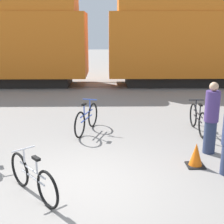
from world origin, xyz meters
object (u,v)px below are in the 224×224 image
at_px(bicycle_silver, 33,178).
at_px(traffic_cone, 196,156).
at_px(bicycle_black, 198,119).
at_px(freight_train, 98,34).
at_px(person_in_purple, 211,118).
at_px(bicycle_blue, 87,119).

relative_size(bicycle_silver, traffic_cone, 2.50).
xyz_separation_m(bicycle_silver, bicycle_black, (4.12, 3.67, 0.03)).
height_order(freight_train, bicycle_silver, freight_train).
distance_m(bicycle_black, person_in_purple, 1.72).
bearing_deg(person_in_purple, traffic_cone, 28.54).
height_order(freight_train, bicycle_black, freight_train).
xyz_separation_m(bicycle_black, person_in_purple, (-0.16, -1.64, 0.51)).
xyz_separation_m(freight_train, traffic_cone, (2.50, -10.53, -2.49)).
xyz_separation_m(bicycle_black, bicycle_blue, (-3.35, 0.05, 0.01)).
height_order(freight_train, traffic_cone, freight_train).
relative_size(freight_train, person_in_purple, 13.76).
height_order(freight_train, person_in_purple, freight_train).
bearing_deg(freight_train, bicycle_blue, -90.93).
distance_m(freight_train, traffic_cone, 11.10).
bearing_deg(bicycle_silver, bicycle_blue, 78.28).
distance_m(person_in_purple, traffic_cone, 1.16).
relative_size(freight_train, bicycle_black, 13.77).
bearing_deg(person_in_purple, bicycle_silver, 0.91).
bearing_deg(bicycle_black, traffic_cone, -106.44).
relative_size(bicycle_blue, traffic_cone, 3.23).
distance_m(freight_train, person_in_purple, 10.38).
xyz_separation_m(bicycle_black, traffic_cone, (-0.71, -2.42, -0.14)).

